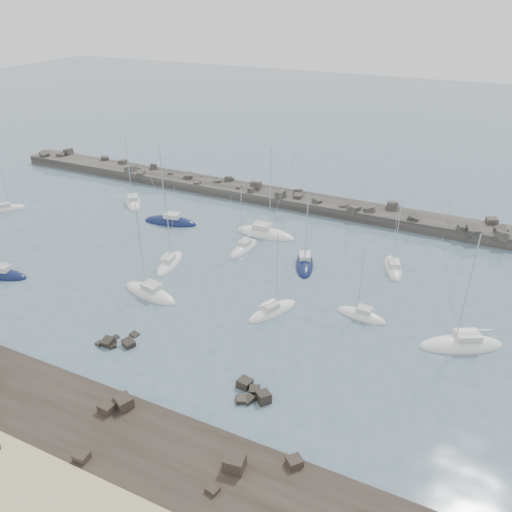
{
  "coord_description": "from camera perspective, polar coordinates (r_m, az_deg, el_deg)",
  "views": [
    {
      "loc": [
        30.43,
        -44.4,
        36.41
      ],
      "look_at": [
        3.81,
        12.0,
        2.62
      ],
      "focal_mm": 35.0,
      "sensor_mm": 36.0,
      "label": 1
    }
  ],
  "objects": [
    {
      "name": "ground",
      "position": [
        64.98,
        -7.61,
        -5.91
      ],
      "size": [
        400.0,
        400.0,
        0.0
      ],
      "primitive_type": "plane",
      "color": "#486071",
      "rests_on": "ground"
    },
    {
      "name": "sailboat_4",
      "position": [
        82.94,
        1.03,
        2.53
      ],
      "size": [
        10.42,
        3.56,
        16.27
      ],
      "color": "white",
      "rests_on": "ground"
    },
    {
      "name": "sailboat_10",
      "position": [
        75.6,
        15.38,
        -1.35
      ],
      "size": [
        4.7,
        7.75,
        11.76
      ],
      "color": "white",
      "rests_on": "ground"
    },
    {
      "name": "sailboat_7",
      "position": [
        63.6,
        1.9,
        -6.34
      ],
      "size": [
        5.41,
        7.74,
        11.89
      ],
      "color": "white",
      "rests_on": "ground"
    },
    {
      "name": "rock_cluster_near",
      "position": [
        60.65,
        -15.51,
        -9.54
      ],
      "size": [
        4.61,
        4.11,
        1.56
      ],
      "color": "black",
      "rests_on": "ground"
    },
    {
      "name": "sailboat_8",
      "position": [
        74.3,
        5.58,
        -0.92
      ],
      "size": [
        5.19,
        8.57,
        13.02
      ],
      "color": "#0F1941",
      "rests_on": "ground"
    },
    {
      "name": "sailboat_11",
      "position": [
        62.72,
        22.41,
        -9.39
      ],
      "size": [
        10.01,
        7.2,
        15.41
      ],
      "color": "white",
      "rests_on": "ground"
    },
    {
      "name": "sailboat_2",
      "position": [
        79.88,
        -27.08,
        -1.95
      ],
      "size": [
        8.28,
        4.15,
        12.75
      ],
      "color": "#0F1941",
      "rests_on": "ground"
    },
    {
      "name": "rock_shelf",
      "position": [
        52.54,
        -21.16,
        -17.87
      ],
      "size": [
        140.0,
        12.24,
        2.0
      ],
      "color": "black",
      "rests_on": "ground"
    },
    {
      "name": "sailboat_3",
      "position": [
        75.15,
        -9.84,
        -0.86
      ],
      "size": [
        3.54,
        7.9,
        12.16
      ],
      "color": "white",
      "rests_on": "ground"
    },
    {
      "name": "rock_cluster_far",
      "position": [
        52.31,
        -0.54,
        -15.45
      ],
      "size": [
        4.39,
        3.73,
        1.77
      ],
      "color": "black",
      "rests_on": "ground"
    },
    {
      "name": "sailboat_9",
      "position": [
        64.13,
        11.92,
        -6.7
      ],
      "size": [
        6.59,
        2.58,
        10.4
      ],
      "color": "white",
      "rests_on": "ground"
    },
    {
      "name": "sailboat_5",
      "position": [
        68.46,
        -11.99,
        -4.23
      ],
      "size": [
        9.12,
        4.06,
        14.05
      ],
      "color": "white",
      "rests_on": "ground"
    },
    {
      "name": "sailboat_0",
      "position": [
        103.22,
        -26.5,
        4.79
      ],
      "size": [
        4.96,
        5.97,
        9.69
      ],
      "color": "white",
      "rests_on": "ground"
    },
    {
      "name": "sailboat_6",
      "position": [
        78.25,
        -1.39,
        0.83
      ],
      "size": [
        2.9,
        7.28,
        11.33
      ],
      "color": "white",
      "rests_on": "ground"
    },
    {
      "name": "sailboat_1",
      "position": [
        98.29,
        -13.85,
        5.95
      ],
      "size": [
        7.59,
        7.97,
        13.38
      ],
      "color": "white",
      "rests_on": "ground"
    },
    {
      "name": "sailboat_13",
      "position": [
        88.48,
        -9.74,
        3.83
      ],
      "size": [
        9.93,
        4.72,
        15.13
      ],
      "color": "#0F1941",
      "rests_on": "ground"
    },
    {
      "name": "breakwater",
      "position": [
        97.5,
        0.68,
        6.71
      ],
      "size": [
        115.0,
        7.41,
        4.82
      ],
      "color": "#2F2D2A",
      "rests_on": "ground"
    }
  ]
}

